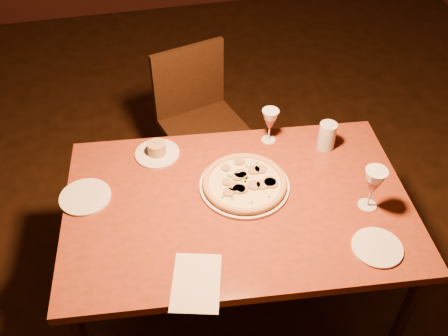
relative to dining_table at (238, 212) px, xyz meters
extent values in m
cube|color=maroon|center=(0.00, 0.00, 0.05)|extent=(1.45, 1.02, 0.04)
cylinder|color=black|center=(-0.58, 0.44, -0.32)|extent=(0.05, 0.05, 0.69)
cylinder|color=black|center=(0.58, -0.44, -0.32)|extent=(0.05, 0.05, 0.69)
cylinder|color=black|center=(0.66, 0.31, -0.32)|extent=(0.05, 0.05, 0.69)
cube|color=black|center=(0.03, 0.81, -0.22)|extent=(0.52, 0.52, 0.04)
cube|color=black|center=(-0.02, 1.00, 0.00)|extent=(0.41, 0.14, 0.40)
cylinder|color=black|center=(-0.09, 0.60, -0.45)|extent=(0.04, 0.04, 0.43)
cylinder|color=black|center=(-0.18, 0.93, -0.45)|extent=(0.04, 0.04, 0.43)
cylinder|color=black|center=(0.24, 0.70, -0.45)|extent=(0.04, 0.04, 0.43)
cylinder|color=black|center=(0.15, 1.02, -0.45)|extent=(0.04, 0.04, 0.43)
cylinder|color=silver|center=(0.05, 0.07, 0.07)|extent=(0.37, 0.37, 0.01)
cylinder|color=beige|center=(0.05, 0.07, 0.08)|extent=(0.33, 0.33, 0.01)
torus|color=tan|center=(0.05, 0.07, 0.09)|extent=(0.35, 0.35, 0.03)
cylinder|color=silver|center=(-0.27, 0.35, 0.07)|extent=(0.19, 0.19, 0.01)
cylinder|color=#9F845B|center=(-0.27, 0.35, 0.10)|extent=(0.08, 0.08, 0.05)
cylinder|color=silver|center=(0.46, 0.23, 0.13)|extent=(0.08, 0.08, 0.13)
cylinder|color=silver|center=(-0.59, 0.16, 0.07)|extent=(0.20, 0.20, 0.01)
cylinder|color=silver|center=(0.43, -0.34, 0.07)|extent=(0.18, 0.18, 0.01)
cube|color=beige|center=(-0.23, -0.33, 0.07)|extent=(0.22, 0.27, 0.00)
camera|label=1|loc=(-0.36, -1.30, 1.51)|focal=40.00mm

